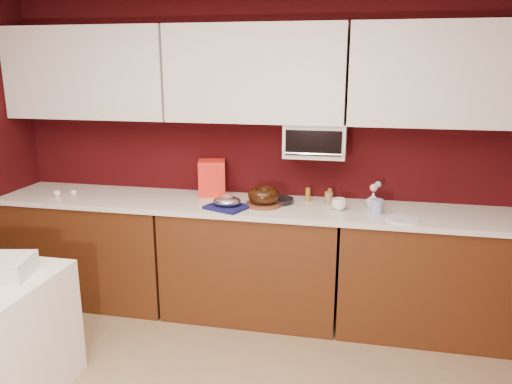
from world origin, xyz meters
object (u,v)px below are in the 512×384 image
at_px(pandoro_box, 212,178).
at_px(blue_jar, 377,206).
at_px(foil_ham_nest, 227,201).
at_px(newspaper_stack, 1,267).
at_px(bundt_cake, 264,195).
at_px(toaster_oven, 315,140).
at_px(coffee_mug, 339,203).
at_px(flower_vase, 373,199).

height_order(pandoro_box, blue_jar, pandoro_box).
distance_m(foil_ham_nest, newspaper_stack, 1.52).
bearing_deg(bundt_cake, toaster_oven, 29.60).
bearing_deg(toaster_oven, newspaper_stack, -138.95).
relative_size(foil_ham_nest, coffee_mug, 2.01).
xyz_separation_m(toaster_oven, blue_jar, (0.46, -0.22, -0.42)).
xyz_separation_m(pandoro_box, blue_jar, (1.28, -0.24, -0.09)).
relative_size(foil_ham_nest, newspaper_stack, 0.63).
bearing_deg(coffee_mug, bundt_cake, -179.26).
height_order(blue_jar, newspaper_stack, blue_jar).
distance_m(bundt_cake, foil_ham_nest, 0.28).
distance_m(pandoro_box, blue_jar, 1.30).
xyz_separation_m(bundt_cake, blue_jar, (0.81, -0.02, -0.03)).
height_order(bundt_cake, foil_ham_nest, bundt_cake).
distance_m(flower_vase, newspaper_stack, 2.48).
distance_m(toaster_oven, bundt_cake, 0.56).
bearing_deg(bundt_cake, flower_vase, 9.13).
height_order(blue_jar, flower_vase, flower_vase).
bearing_deg(flower_vase, toaster_oven, 170.67).
xyz_separation_m(coffee_mug, newspaper_stack, (-1.83, -1.23, -0.14)).
bearing_deg(pandoro_box, toaster_oven, -15.89).
relative_size(toaster_oven, newspaper_stack, 1.39).
bearing_deg(blue_jar, toaster_oven, 154.16).
distance_m(toaster_oven, newspaper_stack, 2.24).
height_order(coffee_mug, flower_vase, flower_vase).
bearing_deg(blue_jar, pandoro_box, 169.17).
bearing_deg(foil_ham_nest, coffee_mug, 9.00).
bearing_deg(toaster_oven, bundt_cake, -150.40).
distance_m(toaster_oven, coffee_mug, 0.51).
relative_size(bundt_cake, blue_jar, 2.31).
relative_size(pandoro_box, blue_jar, 2.75).
distance_m(coffee_mug, newspaper_stack, 2.21).
bearing_deg(newspaper_stack, bundt_cake, 43.64).
distance_m(coffee_mug, flower_vase, 0.27).
distance_m(toaster_oven, foil_ham_nest, 0.80).
xyz_separation_m(toaster_oven, newspaper_stack, (-1.63, -1.42, -0.57)).
height_order(flower_vase, newspaper_stack, flower_vase).
bearing_deg(newspaper_stack, foil_ham_nest, 46.86).
bearing_deg(newspaper_stack, toaster_oven, 41.05).
bearing_deg(pandoro_box, blue_jar, -25.31).
relative_size(bundt_cake, flower_vase, 1.91).
bearing_deg(newspaper_stack, flower_vase, 33.05).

